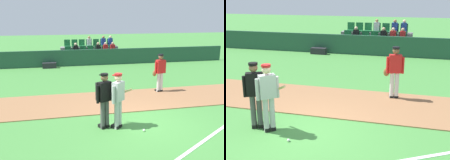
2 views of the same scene
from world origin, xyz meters
TOP-DOWN VIEW (x-y plane):
  - ground_plane at (0.00, 0.00)m, footprint 80.00×80.00m
  - infield_dirt_path at (0.00, 2.45)m, footprint 28.00×2.77m
  - foul_line_chalk at (3.00, -0.50)m, footprint 10.17×6.54m
  - dugout_fence at (0.00, 10.53)m, footprint 20.00×0.16m
  - stadium_bleachers at (0.03, 11.98)m, footprint 4.45×2.10m
  - batter_grey_jersey at (-0.78, -0.13)m, footprint 0.72×0.69m
  - umpire_home_plate at (-1.19, -0.03)m, footprint 0.55×0.43m
  - runner_red_jersey at (2.01, 3.30)m, footprint 0.67×0.36m
  - baseball at (-0.07, -0.56)m, footprint 0.07×0.07m
  - equipment_bag at (-2.99, 10.08)m, footprint 0.90×0.36m

SIDE VIEW (x-z plane):
  - ground_plane at x=0.00m, z-range 0.00..0.00m
  - foul_line_chalk at x=3.00m, z-range 0.00..0.01m
  - infield_dirt_path at x=0.00m, z-range 0.00..0.03m
  - baseball at x=-0.07m, z-range 0.00..0.07m
  - equipment_bag at x=-2.99m, z-range 0.00..0.36m
  - stadium_bleachers at x=0.03m, z-range -0.43..1.47m
  - dugout_fence at x=0.00m, z-range 0.00..1.12m
  - runner_red_jersey at x=2.01m, z-range 0.08..1.84m
  - batter_grey_jersey at x=-0.78m, z-range 0.09..1.85m
  - umpire_home_plate at x=-1.19m, z-range 0.12..1.88m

